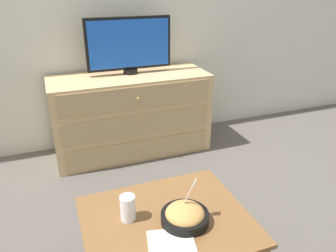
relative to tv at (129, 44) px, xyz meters
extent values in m
plane|color=#56514C|center=(-0.06, 0.20, -0.88)|extent=(12.00, 12.00, 0.00)
cube|color=tan|center=(-0.03, -0.06, -0.56)|extent=(1.25, 0.46, 0.66)
cube|color=tan|center=(-0.03, -0.30, -0.77)|extent=(1.15, 0.01, 0.17)
sphere|color=tan|center=(-0.03, -0.30, -0.77)|extent=(0.02, 0.02, 0.02)
cube|color=tan|center=(-0.03, -0.30, -0.56)|extent=(1.15, 0.01, 0.17)
sphere|color=tan|center=(-0.03, -0.30, -0.56)|extent=(0.02, 0.02, 0.02)
cube|color=tan|center=(-0.03, -0.30, -0.34)|extent=(1.15, 0.01, 0.17)
sphere|color=tan|center=(-0.03, -0.30, -0.34)|extent=(0.02, 0.02, 0.02)
cylinder|color=black|center=(0.00, 0.00, -0.21)|extent=(0.11, 0.11, 0.04)
cube|color=black|center=(0.00, 0.00, 0.01)|extent=(0.67, 0.04, 0.40)
cube|color=blue|center=(0.00, -0.02, 0.01)|extent=(0.63, 0.01, 0.36)
cube|color=brown|center=(-0.23, -1.46, -0.48)|extent=(0.70, 0.58, 0.02)
cylinder|color=brown|center=(-0.55, -1.20, -0.69)|extent=(0.04, 0.04, 0.39)
cylinder|color=brown|center=(0.08, -1.20, -0.69)|extent=(0.04, 0.04, 0.39)
cylinder|color=black|center=(-0.17, -1.50, -0.45)|extent=(0.20, 0.20, 0.04)
ellipsoid|color=tan|center=(-0.17, -1.50, -0.43)|extent=(0.17, 0.17, 0.08)
cube|color=silver|center=(-0.15, -1.48, -0.37)|extent=(0.06, 0.04, 0.16)
cube|color=silver|center=(-0.13, -1.49, -0.29)|extent=(0.03, 0.03, 0.03)
cylinder|color=beige|center=(-0.38, -1.40, -0.44)|extent=(0.06, 0.06, 0.07)
cylinder|color=white|center=(-0.38, -1.40, -0.41)|extent=(0.07, 0.07, 0.11)
cube|color=silver|center=(-0.27, -1.61, -0.47)|extent=(0.22, 0.22, 0.00)
camera|label=1|loc=(-0.62, -2.50, 0.47)|focal=35.00mm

